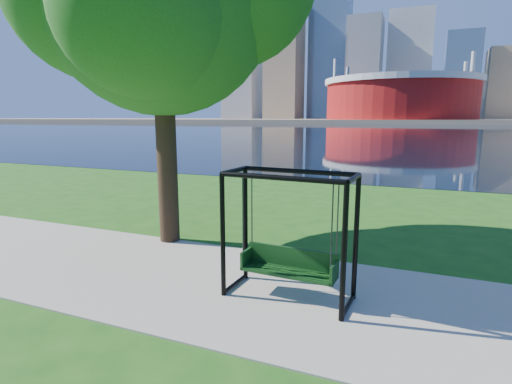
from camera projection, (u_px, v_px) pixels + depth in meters
The scene contains 7 objects.
ground at pixel (267, 281), 7.70m from camera, with size 900.00×900.00×0.00m, color #1E5114.
path at pixel (257, 290), 7.24m from camera, with size 120.00×4.00×0.03m, color #9E937F.
river at pixel (411, 130), 100.41m from camera, with size 900.00×180.00×0.02m, color black.
far_bank at pixel (419, 120), 285.65m from camera, with size 900.00×228.00×2.00m, color #937F60.
stadium at pixel (400, 97), 222.42m from camera, with size 83.00×83.00×32.00m.
skyline at pixel (416, 72), 293.00m from camera, with size 392.00×66.00×96.50m.
swing at pixel (289, 238), 6.78m from camera, with size 2.22×1.06×2.22m.
Camera 1 is at (2.56, -6.79, 3.10)m, focal length 28.00 mm.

